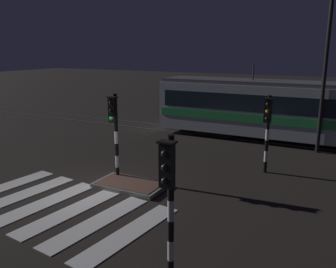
# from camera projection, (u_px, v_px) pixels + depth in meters

# --- Properties ---
(ground_plane) EXTENTS (120.00, 120.00, 0.00)m
(ground_plane) POSITION_uv_depth(u_px,v_px,m) (89.00, 191.00, 12.77)
(ground_plane) COLOR black
(rail_near) EXTENTS (80.00, 0.12, 0.03)m
(rail_near) POSITION_uv_depth(u_px,v_px,m) (195.00, 134.00, 21.07)
(rail_near) COLOR #59595E
(rail_near) RESTS_ON ground
(rail_far) EXTENTS (80.00, 0.12, 0.03)m
(rail_far) POSITION_uv_depth(u_px,v_px,m) (204.00, 130.00, 22.31)
(rail_far) COLOR #59595E
(rail_far) RESTS_ON ground
(crosswalk_zebra) EXTENTS (7.04, 4.64, 0.02)m
(crosswalk_zebra) POSITION_uv_depth(u_px,v_px,m) (57.00, 207.00, 11.44)
(crosswalk_zebra) COLOR silver
(crosswalk_zebra) RESTS_ON ground
(traffic_island) EXTENTS (2.53, 1.42, 0.18)m
(traffic_island) POSITION_uv_depth(u_px,v_px,m) (130.00, 185.00, 13.08)
(traffic_island) COLOR slate
(traffic_island) RESTS_ON ground
(traffic_light_corner_far_right) EXTENTS (0.36, 0.42, 3.16)m
(traffic_light_corner_far_right) POSITION_uv_depth(u_px,v_px,m) (268.00, 123.00, 14.12)
(traffic_light_corner_far_right) COLOR black
(traffic_light_corner_far_right) RESTS_ON ground
(traffic_light_median_centre) EXTENTS (0.36, 0.42, 3.32)m
(traffic_light_median_centre) POSITION_uv_depth(u_px,v_px,m) (114.00, 124.00, 13.35)
(traffic_light_median_centre) COLOR black
(traffic_light_median_centre) RESTS_ON ground
(traffic_light_corner_near_right) EXTENTS (0.36, 0.42, 3.26)m
(traffic_light_corner_near_right) POSITION_uv_depth(u_px,v_px,m) (169.00, 189.00, 7.32)
(traffic_light_corner_near_right) COLOR black
(traffic_light_corner_near_right) RESTS_ON ground
(street_lamp_trackside_right) EXTENTS (0.44, 1.21, 7.71)m
(street_lamp_trackside_right) POSITION_uv_depth(u_px,v_px,m) (327.00, 50.00, 16.18)
(street_lamp_trackside_right) COLOR black
(street_lamp_trackside_right) RESTS_ON ground
(tram) EXTENTS (14.82, 2.58, 4.15)m
(tram) POSITION_uv_depth(u_px,v_px,m) (293.00, 110.00, 18.94)
(tram) COLOR #B2BCC1
(tram) RESTS_ON ground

